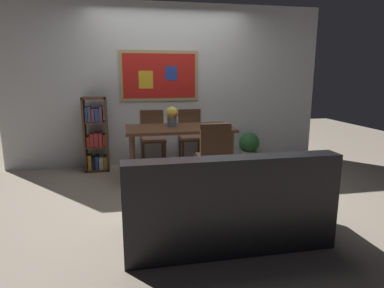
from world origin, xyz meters
The scene contains 10 objects.
ground_plane centered at (0.00, 0.00, 0.00)m, with size 12.00×12.00×0.00m, color tan.
wall_back_with_painting centered at (0.00, 1.39, 1.30)m, with size 5.20×0.14×2.60m.
dining_table centered at (0.04, 0.50, 0.65)m, with size 1.51×0.82×0.75m.
dining_chair_far_left centered at (-0.29, 1.25, 0.54)m, with size 0.40×0.41×0.91m.
dining_chair_near_right centered at (0.35, -0.24, 0.54)m, with size 0.40×0.41×0.91m.
dining_chair_far_right centered at (0.35, 1.25, 0.54)m, with size 0.40×0.41×0.91m.
leather_couch centered at (0.13, -1.42, 0.31)m, with size 1.80×0.84×0.84m.
bookshelf centered at (-1.17, 1.11, 0.53)m, with size 0.36×0.28×1.15m.
potted_ivy centered at (1.35, 1.14, 0.27)m, with size 0.35×0.35×0.52m.
flower_vase centered at (-0.06, 0.55, 0.91)m, with size 0.18×0.19×0.29m.
Camera 1 is at (-0.70, -4.13, 1.50)m, focal length 31.08 mm.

